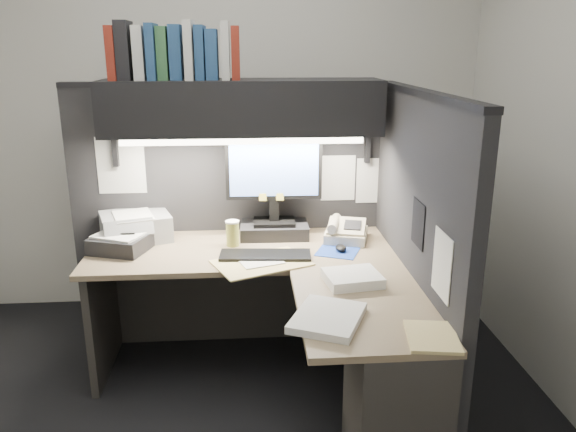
% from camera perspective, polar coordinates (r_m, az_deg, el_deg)
% --- Properties ---
extents(floor, '(3.50, 3.50, 0.00)m').
position_cam_1_polar(floor, '(3.04, -6.49, -20.12)').
color(floor, black).
rests_on(floor, ground).
extents(wall_back, '(3.50, 0.04, 2.70)m').
position_cam_1_polar(wall_back, '(3.96, -6.42, 9.88)').
color(wall_back, silver).
rests_on(wall_back, floor).
extents(wall_front, '(3.50, 0.04, 2.70)m').
position_cam_1_polar(wall_front, '(1.05, -11.67, -10.31)').
color(wall_front, silver).
rests_on(wall_front, floor).
extents(partition_back, '(1.90, 0.06, 1.60)m').
position_cam_1_polar(partition_back, '(3.51, -5.93, -0.18)').
color(partition_back, black).
rests_on(partition_back, floor).
extents(partition_right, '(0.06, 1.50, 1.60)m').
position_cam_1_polar(partition_right, '(2.93, 12.67, -4.06)').
color(partition_right, black).
rests_on(partition_right, floor).
extents(desk, '(1.70, 1.53, 0.73)m').
position_cam_1_polar(desk, '(2.81, 2.12, -12.62)').
color(desk, '#836D53').
rests_on(desk, floor).
extents(overhead_shelf, '(1.55, 0.34, 0.30)m').
position_cam_1_polar(overhead_shelf, '(3.20, -4.66, 10.98)').
color(overhead_shelf, black).
rests_on(overhead_shelf, partition_back).
extents(task_light_tube, '(1.32, 0.04, 0.04)m').
position_cam_1_polar(task_light_tube, '(3.08, -4.59, 7.57)').
color(task_light_tube, white).
rests_on(task_light_tube, overhead_shelf).
extents(monitor, '(0.56, 0.25, 0.60)m').
position_cam_1_polar(monitor, '(3.31, -1.43, 1.85)').
color(monitor, black).
rests_on(monitor, desk).
extents(keyboard, '(0.50, 0.20, 0.02)m').
position_cam_1_polar(keyboard, '(3.04, -2.32, -4.04)').
color(keyboard, black).
rests_on(keyboard, desk).
extents(mousepad, '(0.28, 0.27, 0.00)m').
position_cam_1_polar(mousepad, '(3.13, 5.05, -3.64)').
color(mousepad, '#1B3B99').
rests_on(mousepad, desk).
extents(mouse, '(0.06, 0.09, 0.03)m').
position_cam_1_polar(mouse, '(3.14, 5.38, -3.24)').
color(mouse, black).
rests_on(mouse, mousepad).
extents(telephone, '(0.29, 0.30, 0.10)m').
position_cam_1_polar(telephone, '(3.31, 5.92, -1.66)').
color(telephone, '#C1B394').
rests_on(telephone, desk).
extents(coffee_cup, '(0.08, 0.08, 0.14)m').
position_cam_1_polar(coffee_cup, '(3.21, -5.65, -1.85)').
color(coffee_cup, '#BFB54C').
rests_on(coffee_cup, desk).
extents(printer, '(0.47, 0.43, 0.15)m').
position_cam_1_polar(printer, '(3.43, -15.22, -1.04)').
color(printer, gray).
rests_on(printer, desk).
extents(notebook_stack, '(0.36, 0.32, 0.09)m').
position_cam_1_polar(notebook_stack, '(3.26, -16.68, -2.68)').
color(notebook_stack, black).
rests_on(notebook_stack, desk).
extents(open_folder, '(0.56, 0.47, 0.01)m').
position_cam_1_polar(open_folder, '(2.96, -2.70, -4.78)').
color(open_folder, tan).
rests_on(open_folder, desk).
extents(paper_stack_a, '(0.29, 0.25, 0.05)m').
position_cam_1_polar(paper_stack_a, '(2.73, 6.56, -6.29)').
color(paper_stack_a, white).
rests_on(paper_stack_a, desk).
extents(paper_stack_b, '(0.37, 0.41, 0.03)m').
position_cam_1_polar(paper_stack_b, '(2.37, 4.05, -10.28)').
color(paper_stack_b, white).
rests_on(paper_stack_b, desk).
extents(manila_stack, '(0.23, 0.27, 0.01)m').
position_cam_1_polar(manila_stack, '(2.31, 14.43, -11.80)').
color(manila_stack, tan).
rests_on(manila_stack, desk).
extents(binder_row, '(0.69, 0.26, 0.31)m').
position_cam_1_polar(binder_row, '(3.21, -11.53, 15.98)').
color(binder_row, maroon).
rests_on(binder_row, overhead_shelf).
extents(pinned_papers, '(1.76, 1.31, 0.51)m').
position_cam_1_polar(pinned_papers, '(3.10, 1.02, 2.47)').
color(pinned_papers, white).
rests_on(pinned_papers, partition_back).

